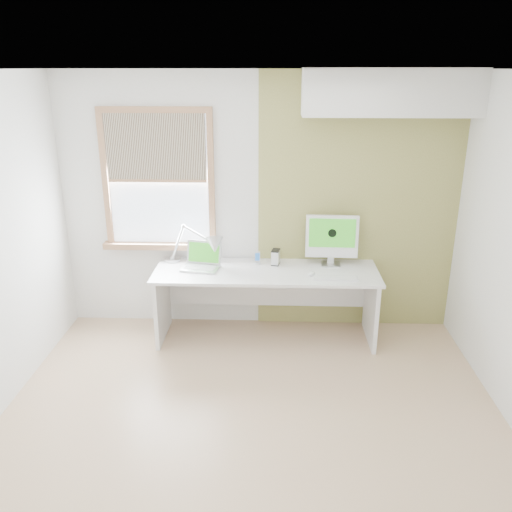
{
  "coord_description": "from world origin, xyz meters",
  "views": [
    {
      "loc": [
        0.16,
        -3.45,
        2.62
      ],
      "look_at": [
        0.0,
        1.05,
        1.0
      ],
      "focal_mm": 37.13,
      "sensor_mm": 36.0,
      "label": 1
    }
  ],
  "objects_px": {
    "desk": "(266,286)",
    "imac": "(332,237)",
    "desk_lamp": "(206,246)",
    "laptop": "(202,261)",
    "external_drive": "(276,257)"
  },
  "relations": [
    {
      "from": "imac",
      "to": "desk",
      "type": "bearing_deg",
      "value": -167.99
    },
    {
      "from": "desk_lamp",
      "to": "laptop",
      "type": "bearing_deg",
      "value": -144.83
    },
    {
      "from": "external_drive",
      "to": "desk",
      "type": "bearing_deg",
      "value": -127.84
    },
    {
      "from": "desk",
      "to": "desk_lamp",
      "type": "relative_size",
      "value": 3.28
    },
    {
      "from": "laptop",
      "to": "imac",
      "type": "distance_m",
      "value": 1.31
    },
    {
      "from": "desk",
      "to": "laptop",
      "type": "distance_m",
      "value": 0.69
    },
    {
      "from": "laptop",
      "to": "external_drive",
      "type": "xyz_separation_m",
      "value": [
        0.73,
        0.11,
        0.02
      ]
    },
    {
      "from": "desk",
      "to": "imac",
      "type": "bearing_deg",
      "value": 12.01
    },
    {
      "from": "desk",
      "to": "imac",
      "type": "xyz_separation_m",
      "value": [
        0.65,
        0.14,
        0.48
      ]
    },
    {
      "from": "desk_lamp",
      "to": "external_drive",
      "type": "relative_size",
      "value": 4.34
    },
    {
      "from": "laptop",
      "to": "imac",
      "type": "bearing_deg",
      "value": 5.85
    },
    {
      "from": "desk",
      "to": "desk_lamp",
      "type": "bearing_deg",
      "value": 176.54
    },
    {
      "from": "desk_lamp",
      "to": "external_drive",
      "type": "xyz_separation_m",
      "value": [
        0.69,
        0.08,
        -0.14
      ]
    },
    {
      "from": "desk",
      "to": "imac",
      "type": "height_order",
      "value": "imac"
    },
    {
      "from": "desk",
      "to": "imac",
      "type": "distance_m",
      "value": 0.82
    }
  ]
}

